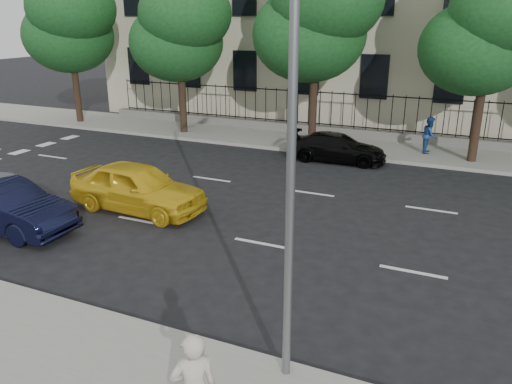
% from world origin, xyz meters
% --- Properties ---
extents(ground, '(120.00, 120.00, 0.00)m').
position_xyz_m(ground, '(0.00, 0.00, 0.00)').
color(ground, black).
rests_on(ground, ground).
extents(far_sidewalk, '(60.00, 4.00, 0.15)m').
position_xyz_m(far_sidewalk, '(0.00, 14.00, 0.07)').
color(far_sidewalk, gray).
rests_on(far_sidewalk, ground).
extents(lane_markings, '(49.60, 4.62, 0.01)m').
position_xyz_m(lane_markings, '(0.00, 4.75, 0.01)').
color(lane_markings, silver).
rests_on(lane_markings, ground).
extents(iron_fence, '(30.00, 0.50, 2.20)m').
position_xyz_m(iron_fence, '(0.00, 15.70, 0.65)').
color(iron_fence, slate).
rests_on(iron_fence, far_sidewalk).
extents(street_light, '(0.25, 3.32, 8.05)m').
position_xyz_m(street_light, '(2.50, -1.77, 5.15)').
color(street_light, slate).
rests_on(street_light, near_sidewalk).
extents(tree_a, '(5.71, 5.31, 9.39)m').
position_xyz_m(tree_a, '(-15.96, 13.36, 6.13)').
color(tree_a, '#382619').
rests_on(tree_a, far_sidewalk).
extents(tree_b, '(5.53, 5.12, 8.97)m').
position_xyz_m(tree_b, '(-8.96, 13.36, 5.84)').
color(tree_b, '#382619').
rests_on(tree_b, far_sidewalk).
extents(tree_c, '(5.89, 5.50, 9.80)m').
position_xyz_m(tree_c, '(-1.96, 13.36, 6.41)').
color(tree_c, '#382619').
rests_on(tree_c, far_sidewalk).
extents(tree_d, '(5.34, 4.94, 8.84)m').
position_xyz_m(tree_d, '(5.04, 13.36, 5.84)').
color(tree_d, '#382619').
rests_on(tree_d, far_sidewalk).
extents(yellow_taxi, '(4.62, 2.07, 1.54)m').
position_xyz_m(yellow_taxi, '(-4.59, 3.24, 0.77)').
color(yellow_taxi, yellow).
rests_on(yellow_taxi, ground).
extents(navy_sedan, '(4.44, 1.61, 1.45)m').
position_xyz_m(navy_sedan, '(-7.16, 0.40, 0.73)').
color(navy_sedan, black).
rests_on(navy_sedan, ground).
extents(black_sedan, '(4.18, 1.84, 1.20)m').
position_xyz_m(black_sedan, '(-0.30, 11.40, 0.60)').
color(black_sedan, black).
rests_on(black_sedan, ground).
extents(pedestrian_far, '(0.62, 0.79, 1.60)m').
position_xyz_m(pedestrian_far, '(3.19, 13.85, 0.95)').
color(pedestrian_far, navy).
rests_on(pedestrian_far, far_sidewalk).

